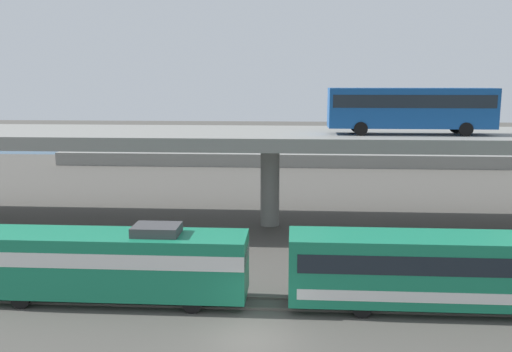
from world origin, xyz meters
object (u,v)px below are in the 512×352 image
(parked_car_0, at_px, (373,144))
(parked_car_4, at_px, (322,145))
(train_coach_lead, at_px, (495,270))
(parked_car_6, at_px, (208,144))
(train_locomotive, at_px, (99,261))
(parked_car_2, at_px, (423,143))
(transit_bus_on_overpass, at_px, (410,106))
(parked_car_1, at_px, (269,143))
(parked_car_7, at_px, (165,142))
(parked_car_3, at_px, (163,145))
(parked_car_5, at_px, (387,146))

(parked_car_0, height_order, parked_car_4, same)
(train_coach_lead, distance_m, parked_car_6, 54.80)
(train_locomotive, height_order, parked_car_2, train_locomotive)
(train_locomotive, distance_m, transit_bus_on_overpass, 24.70)
(train_coach_lead, bearing_deg, parked_car_1, -75.39)
(transit_bus_on_overpass, relative_size, parked_car_4, 2.83)
(parked_car_0, distance_m, parked_car_6, 23.49)
(train_locomotive, distance_m, parked_car_7, 53.11)
(parked_car_1, bearing_deg, parked_car_3, -166.00)
(parked_car_2, xyz_separation_m, parked_car_5, (-5.89, -4.22, -0.00))
(parked_car_5, xyz_separation_m, parked_car_6, (-24.86, 0.93, 0.00))
(transit_bus_on_overpass, xyz_separation_m, parked_car_6, (-20.55, 35.81, -7.11))
(parked_car_6, bearing_deg, train_locomotive, 92.11)
(train_locomotive, distance_m, parked_car_2, 60.73)
(parked_car_3, relative_size, parked_car_4, 1.00)
(parked_car_1, xyz_separation_m, parked_car_3, (-14.70, -3.67, 0.00))
(train_locomotive, relative_size, parked_car_3, 3.60)
(parked_car_1, relative_size, parked_car_4, 0.97)
(parked_car_5, bearing_deg, parked_car_6, -2.13)
(parked_car_2, height_order, parked_car_6, same)
(parked_car_1, xyz_separation_m, parked_car_6, (-8.50, -2.32, 0.00))
(train_coach_lead, bearing_deg, parked_car_7, -61.13)
(parked_car_2, bearing_deg, parked_car_4, 10.97)
(parked_car_5, relative_size, parked_car_6, 0.99)
(parked_car_1, height_order, parked_car_2, same)
(parked_car_1, height_order, parked_car_6, same)
(transit_bus_on_overpass, xyz_separation_m, parked_car_3, (-26.75, 34.47, -7.11))
(train_coach_lead, relative_size, transit_bus_on_overpass, 1.73)
(train_locomotive, height_order, parked_car_4, train_locomotive)
(train_locomotive, height_order, parked_car_1, train_locomotive)
(parked_car_1, height_order, parked_car_4, same)
(parked_car_0, xyz_separation_m, parked_car_1, (-14.92, 0.59, -0.00))
(train_locomotive, distance_m, parked_car_3, 49.43)
(train_locomotive, bearing_deg, transit_bus_on_overpass, -142.59)
(parked_car_1, height_order, parked_car_7, same)
(train_locomotive, xyz_separation_m, parked_car_7, (-8.56, 52.41, 0.32))
(parked_car_0, height_order, parked_car_1, same)
(parked_car_4, bearing_deg, parked_car_5, 171.13)
(parked_car_5, bearing_deg, train_coach_lead, 86.88)
(parked_car_3, relative_size, parked_car_6, 0.99)
(train_locomotive, xyz_separation_m, train_coach_lead, (20.33, -0.00, -0.02))
(parked_car_5, bearing_deg, transit_bus_on_overpass, 82.96)
(train_locomotive, relative_size, parked_car_6, 3.55)
(parked_car_1, distance_m, parked_car_6, 8.81)
(parked_car_4, distance_m, parked_car_5, 8.91)
(transit_bus_on_overpass, relative_size, parked_car_1, 2.93)
(transit_bus_on_overpass, xyz_separation_m, parked_car_5, (4.31, 34.88, -7.11))
(transit_bus_on_overpass, distance_m, parked_car_4, 37.22)
(parked_car_3, xyz_separation_m, parked_car_4, (22.25, 1.79, -0.00))
(parked_car_1, bearing_deg, train_coach_lead, -75.39)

